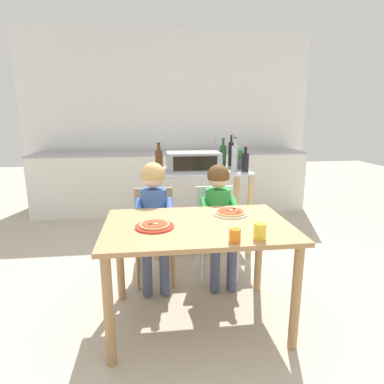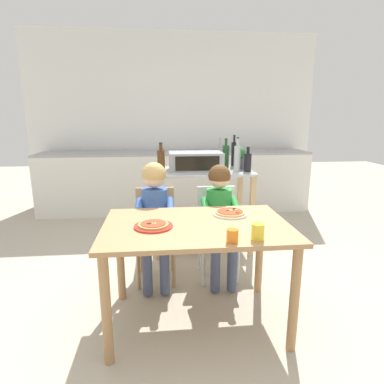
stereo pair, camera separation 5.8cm
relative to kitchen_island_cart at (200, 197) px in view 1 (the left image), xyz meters
The scene contains 21 objects.
ground_plane 0.63m from the kitchen_island_cart, 168.89° to the right, with size 12.74×12.74×0.00m, color #B7AD99.
back_wall_tiled 2.08m from the kitchen_island_cart, 96.40° to the left, with size 4.50×0.12×2.70m.
kitchen_counter 1.54m from the kitchen_island_cart, 98.06° to the left, with size 4.05×0.60×1.11m.
kitchen_island_cart is the anchor object (origin of this frame).
toaster_oven 0.39m from the kitchen_island_cart, behind, with size 0.56×0.34×0.19m.
bottle_dark_olive_oil 0.61m from the kitchen_island_cart, 17.52° to the right, with size 0.08×0.08×0.26m.
bottle_brown_beer 0.64m from the kitchen_island_cart, 155.10° to the right, with size 0.07×0.07×0.31m.
bottle_tall_green_wine 0.64m from the kitchen_island_cart, 32.21° to the left, with size 0.06×0.06×0.35m.
bottle_clear_vinegar 0.56m from the kitchen_island_cart, 14.75° to the right, with size 0.07×0.07×0.35m.
bottle_slim_sauce 0.58m from the kitchen_island_cart, behind, with size 0.05×0.05×0.24m.
bottle_squat_spirits 0.52m from the kitchen_island_cart, 26.65° to the left, with size 0.07×0.07×0.32m.
potted_herb_plant 0.59m from the kitchen_island_cart, ahead, with size 0.13×0.13×0.23m.
dining_table 1.33m from the kitchen_island_cart, 99.33° to the right, with size 1.25×0.83×0.74m.
dining_chair_left 0.81m from the kitchen_island_cart, 128.91° to the right, with size 0.36×0.36×0.81m.
dining_chair_right 0.64m from the kitchen_island_cart, 85.14° to the right, with size 0.36×0.36×0.81m.
child_in_blue_striped_shirt 0.90m from the kitchen_island_cart, 124.24° to the right, with size 0.32×0.42×1.05m.
child_in_green_shirt 0.75m from the kitchen_island_cart, 85.92° to the right, with size 0.32×0.42×1.02m.
pizza_plate_red_rimmed 1.45m from the kitchen_island_cart, 110.45° to the right, with size 0.25×0.25×0.03m.
pizza_plate_white 1.15m from the kitchen_island_cart, 87.29° to the right, with size 0.25×0.25×0.03m.
drinking_cup_orange 1.67m from the kitchen_island_cart, 91.62° to the right, with size 0.07×0.07×0.08m, color orange.
drinking_cup_yellow 1.65m from the kitchen_island_cart, 86.16° to the right, with size 0.07×0.07×0.10m, color yellow.
Camera 1 is at (-0.29, -2.04, 1.46)m, focal length 30.18 mm.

